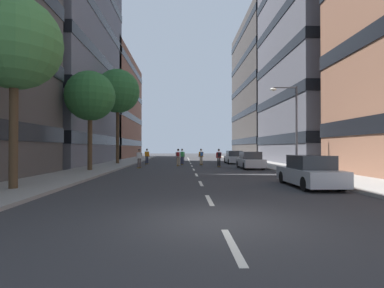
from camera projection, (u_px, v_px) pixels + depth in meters
ground_plane at (192, 166)px, 29.98m from camera, size 133.21×133.21×0.00m
sidewalk_left at (115, 164)px, 32.49m from camera, size 3.85×61.06×0.14m
sidewalk_right at (266, 164)px, 33.02m from camera, size 3.85×61.06×0.14m
lane_markings at (192, 166)px, 30.78m from camera, size 0.16×52.20×0.01m
building_left_mid at (47, 5)px, 34.93m from camera, size 13.29×20.53×36.93m
building_left_far at (97, 107)px, 55.48m from camera, size 13.29×23.86×18.57m
building_right_mid at (330, 24)px, 35.97m from camera, size 13.29×17.36×33.22m
building_right_far at (276, 90)px, 56.59m from camera, size 13.29×22.52×25.35m
parked_car_near at (250, 161)px, 26.97m from camera, size 1.82×4.40×1.52m
parked_car_mid at (234, 158)px, 35.43m from camera, size 1.82×4.40×1.52m
parked_car_far at (310, 172)px, 14.36m from camera, size 1.82×4.40×1.52m
street_tree_near at (90, 96)px, 23.63m from camera, size 3.90×3.90×7.78m
street_tree_mid at (14, 44)px, 12.97m from camera, size 4.01×4.01×8.30m
street_tree_far at (118, 91)px, 33.71m from camera, size 4.88×4.88×10.55m
streetlamp_right at (292, 119)px, 23.22m from camera, size 2.13×0.30×6.50m
skater_0 at (178, 156)px, 30.90m from camera, size 0.56×0.92×1.78m
skater_1 at (139, 157)px, 27.59m from camera, size 0.56×0.92×1.78m
skater_2 at (147, 156)px, 34.10m from camera, size 0.57×0.92×1.78m
skater_3 at (201, 156)px, 32.79m from camera, size 0.57×0.92×1.78m
skater_4 at (219, 157)px, 29.39m from camera, size 0.55×0.92×1.78m
skater_5 at (182, 156)px, 32.97m from camera, size 0.54×0.91×1.78m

